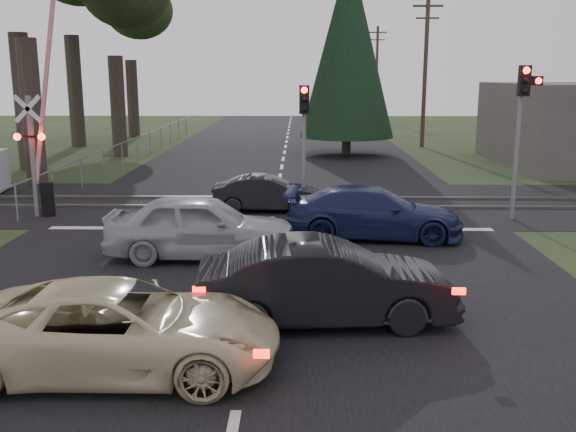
{
  "coord_description": "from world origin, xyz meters",
  "views": [
    {
      "loc": [
        0.84,
        -10.06,
        4.45
      ],
      "look_at": [
        0.59,
        4.12,
        1.3
      ],
      "focal_mm": 40.0,
      "sensor_mm": 36.0,
      "label": 1
    }
  ],
  "objects_px": {
    "crossing_signal": "(40,152)",
    "traffic_signal_right": "(523,113)",
    "blue_sedan": "(374,213)",
    "utility_pole_mid": "(425,69)",
    "silver_car": "(201,227)",
    "utility_pole_far": "(377,71)",
    "dark_hatchback": "(326,283)",
    "traffic_signal_center": "(304,126)",
    "dark_car_far": "(267,194)",
    "cream_coupe": "(119,328)"
  },
  "relations": [
    {
      "from": "silver_car",
      "to": "cream_coupe",
      "type": "bearing_deg",
      "value": 176.3
    },
    {
      "from": "utility_pole_mid",
      "to": "blue_sedan",
      "type": "xyz_separation_m",
      "value": [
        -5.59,
        -22.74,
        -4.02
      ]
    },
    {
      "from": "traffic_signal_center",
      "to": "dark_hatchback",
      "type": "xyz_separation_m",
      "value": [
        0.34,
        -9.7,
        -2.04
      ]
    },
    {
      "from": "dark_car_far",
      "to": "traffic_signal_right",
      "type": "bearing_deg",
      "value": -97.87
    },
    {
      "from": "cream_coupe",
      "to": "traffic_signal_right",
      "type": "bearing_deg",
      "value": -42.44
    },
    {
      "from": "dark_car_far",
      "to": "traffic_signal_center",
      "type": "bearing_deg",
      "value": -90.3
    },
    {
      "from": "traffic_signal_center",
      "to": "cream_coupe",
      "type": "xyz_separation_m",
      "value": [
        -2.88,
        -11.68,
        -2.13
      ]
    },
    {
      "from": "blue_sedan",
      "to": "utility_pole_far",
      "type": "bearing_deg",
      "value": -1.47
    },
    {
      "from": "crossing_signal",
      "to": "blue_sedan",
      "type": "relative_size",
      "value": 1.43
    },
    {
      "from": "traffic_signal_right",
      "to": "dark_car_far",
      "type": "relative_size",
      "value": 1.31
    },
    {
      "from": "traffic_signal_right",
      "to": "blue_sedan",
      "type": "bearing_deg",
      "value": -154.44
    },
    {
      "from": "blue_sedan",
      "to": "utility_pole_mid",
      "type": "bearing_deg",
      "value": -8.6
    },
    {
      "from": "traffic_signal_right",
      "to": "dark_hatchback",
      "type": "bearing_deg",
      "value": -126.16
    },
    {
      "from": "crossing_signal",
      "to": "dark_car_far",
      "type": "height_order",
      "value": "crossing_signal"
    },
    {
      "from": "traffic_signal_center",
      "to": "dark_car_far",
      "type": "distance_m",
      "value": 2.52
    },
    {
      "from": "utility_pole_mid",
      "to": "dark_car_far",
      "type": "bearing_deg",
      "value": -114.27
    },
    {
      "from": "traffic_signal_center",
      "to": "silver_car",
      "type": "bearing_deg",
      "value": -114.93
    },
    {
      "from": "utility_pole_far",
      "to": "silver_car",
      "type": "xyz_separation_m",
      "value": [
        -10.05,
        -49.82,
        -3.94
      ]
    },
    {
      "from": "traffic_signal_center",
      "to": "blue_sedan",
      "type": "height_order",
      "value": "traffic_signal_center"
    },
    {
      "from": "cream_coupe",
      "to": "silver_car",
      "type": "distance_m",
      "value": 6.19
    },
    {
      "from": "traffic_signal_right",
      "to": "dark_car_far",
      "type": "xyz_separation_m",
      "value": [
        -7.75,
        1.23,
        -2.72
      ]
    },
    {
      "from": "traffic_signal_right",
      "to": "utility_pole_mid",
      "type": "relative_size",
      "value": 0.52
    },
    {
      "from": "cream_coupe",
      "to": "silver_car",
      "type": "relative_size",
      "value": 1.06
    },
    {
      "from": "crossing_signal",
      "to": "dark_car_far",
      "type": "bearing_deg",
      "value": 7.43
    },
    {
      "from": "utility_pole_mid",
      "to": "cream_coupe",
      "type": "height_order",
      "value": "utility_pole_mid"
    },
    {
      "from": "crossing_signal",
      "to": "silver_car",
      "type": "xyz_separation_m",
      "value": [
        5.72,
        -4.6,
        -1.27
      ]
    },
    {
      "from": "utility_pole_far",
      "to": "dark_hatchback",
      "type": "relative_size",
      "value": 1.95
    },
    {
      "from": "blue_sedan",
      "to": "traffic_signal_center",
      "type": "bearing_deg",
      "value": 34.36
    },
    {
      "from": "utility_pole_far",
      "to": "dark_hatchback",
      "type": "height_order",
      "value": "utility_pole_far"
    },
    {
      "from": "silver_car",
      "to": "dark_car_far",
      "type": "xyz_separation_m",
      "value": [
        1.35,
        5.53,
        -0.2
      ]
    },
    {
      "from": "utility_pole_mid",
      "to": "cream_coupe",
      "type": "bearing_deg",
      "value": -108.52
    },
    {
      "from": "cream_coupe",
      "to": "traffic_signal_center",
      "type": "bearing_deg",
      "value": -14.31
    },
    {
      "from": "utility_pole_far",
      "to": "dark_hatchback",
      "type": "bearing_deg",
      "value": -97.55
    },
    {
      "from": "utility_pole_mid",
      "to": "utility_pole_far",
      "type": "xyz_separation_m",
      "value": [
        0.0,
        25.0,
        0.0
      ]
    },
    {
      "from": "utility_pole_mid",
      "to": "silver_car",
      "type": "distance_m",
      "value": 27.06
    },
    {
      "from": "traffic_signal_right",
      "to": "traffic_signal_center",
      "type": "relative_size",
      "value": 1.15
    },
    {
      "from": "dark_hatchback",
      "to": "blue_sedan",
      "type": "relative_size",
      "value": 0.95
    },
    {
      "from": "utility_pole_mid",
      "to": "traffic_signal_center",
      "type": "bearing_deg",
      "value": -111.21
    },
    {
      "from": "traffic_signal_right",
      "to": "silver_car",
      "type": "xyz_separation_m",
      "value": [
        -9.1,
        -4.29,
        -2.53
      ]
    },
    {
      "from": "traffic_signal_center",
      "to": "dark_hatchback",
      "type": "distance_m",
      "value": 9.92
    },
    {
      "from": "cream_coupe",
      "to": "blue_sedan",
      "type": "distance_m",
      "value": 9.55
    },
    {
      "from": "crossing_signal",
      "to": "utility_pole_far",
      "type": "distance_m",
      "value": 47.96
    },
    {
      "from": "utility_pole_mid",
      "to": "utility_pole_far",
      "type": "bearing_deg",
      "value": 90.0
    },
    {
      "from": "crossing_signal",
      "to": "traffic_signal_center",
      "type": "distance_m",
      "value": 8.36
    },
    {
      "from": "crossing_signal",
      "to": "traffic_signal_right",
      "type": "bearing_deg",
      "value": -1.21
    },
    {
      "from": "dark_hatchback",
      "to": "blue_sedan",
      "type": "height_order",
      "value": "dark_hatchback"
    },
    {
      "from": "crossing_signal",
      "to": "silver_car",
      "type": "distance_m",
      "value": 7.45
    },
    {
      "from": "cream_coupe",
      "to": "silver_car",
      "type": "bearing_deg",
      "value": -3.49
    },
    {
      "from": "utility_pole_far",
      "to": "blue_sedan",
      "type": "relative_size",
      "value": 1.85
    },
    {
      "from": "cream_coupe",
      "to": "blue_sedan",
      "type": "relative_size",
      "value": 1.01
    }
  ]
}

